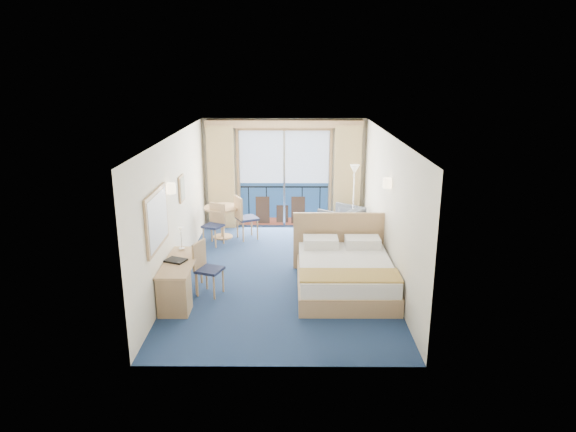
% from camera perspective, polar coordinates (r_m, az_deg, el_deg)
% --- Properties ---
extents(floor, '(6.50, 6.50, 0.00)m').
position_cam_1_polar(floor, '(10.11, -0.65, -6.40)').
color(floor, navy).
rests_on(floor, ground).
extents(room_walls, '(4.04, 6.54, 2.72)m').
position_cam_1_polar(room_walls, '(9.57, -0.68, 3.47)').
color(room_walls, white).
rests_on(room_walls, ground).
extents(balcony_door, '(2.36, 0.03, 2.52)m').
position_cam_1_polar(balcony_door, '(12.85, -0.45, 3.88)').
color(balcony_door, navy).
rests_on(balcony_door, room_walls).
extents(curtain_left, '(0.65, 0.22, 2.55)m').
position_cam_1_polar(curtain_left, '(12.79, -7.41, 4.29)').
color(curtain_left, tan).
rests_on(curtain_left, room_walls).
extents(curtain_right, '(0.65, 0.22, 2.55)m').
position_cam_1_polar(curtain_right, '(12.75, 6.57, 4.28)').
color(curtain_right, tan).
rests_on(curtain_right, room_walls).
extents(pelmet, '(3.80, 0.25, 0.18)m').
position_cam_1_polar(pelmet, '(12.50, -0.44, 10.21)').
color(pelmet, tan).
rests_on(pelmet, room_walls).
extents(mirror, '(0.05, 1.25, 0.95)m').
position_cam_1_polar(mirror, '(8.45, -14.35, -0.38)').
color(mirror, tan).
rests_on(mirror, room_walls).
extents(wall_print, '(0.04, 0.42, 0.52)m').
position_cam_1_polar(wall_print, '(10.27, -11.71, 3.00)').
color(wall_print, tan).
rests_on(wall_print, room_walls).
extents(sconce_left, '(0.18, 0.18, 0.18)m').
position_cam_1_polar(sconce_left, '(9.21, -12.92, 3.01)').
color(sconce_left, beige).
rests_on(sconce_left, room_walls).
extents(sconce_right, '(0.18, 0.18, 0.18)m').
position_cam_1_polar(sconce_right, '(9.57, 11.02, 3.61)').
color(sconce_right, beige).
rests_on(sconce_right, room_walls).
extents(bed, '(1.84, 2.19, 1.16)m').
position_cam_1_polar(bed, '(9.37, 6.29, -6.26)').
color(bed, tan).
rests_on(bed, ground).
extents(nightstand, '(0.40, 0.38, 0.52)m').
position_cam_1_polar(nightstand, '(10.76, 8.95, -3.69)').
color(nightstand, '#A28256').
rests_on(nightstand, ground).
extents(phone, '(0.21, 0.19, 0.08)m').
position_cam_1_polar(phone, '(10.62, 9.02, -2.24)').
color(phone, white).
rests_on(phone, nightstand).
extents(armchair, '(1.18, 1.17, 0.77)m').
position_cam_1_polar(armchair, '(12.05, 5.95, -0.77)').
color(armchair, '#494F59').
rests_on(armchair, ground).
extents(floor_lamp, '(0.24, 0.24, 1.74)m').
position_cam_1_polar(floor_lamp, '(11.98, 7.36, 3.68)').
color(floor_lamp, silver).
rests_on(floor_lamp, ground).
extents(desk, '(0.52, 1.50, 0.71)m').
position_cam_1_polar(desk, '(8.73, -12.37, -7.81)').
color(desk, tan).
rests_on(desk, ground).
extents(desk_chair, '(0.54, 0.53, 0.96)m').
position_cam_1_polar(desk_chair, '(9.18, -9.18, -5.39)').
color(desk_chair, '#1C2343').
rests_on(desk_chair, ground).
extents(folder, '(0.41, 0.36, 0.03)m').
position_cam_1_polar(folder, '(8.98, -12.37, -4.84)').
color(folder, black).
rests_on(folder, desk).
extents(desk_lamp, '(0.11, 0.11, 0.41)m').
position_cam_1_polar(desk_lamp, '(9.41, -11.82, -1.94)').
color(desk_lamp, silver).
rests_on(desk_lamp, desk).
extents(round_table, '(0.84, 0.84, 0.75)m').
position_cam_1_polar(round_table, '(12.12, -7.33, 0.20)').
color(round_table, tan).
rests_on(round_table, ground).
extents(table_chair_a, '(0.61, 0.60, 1.04)m').
position_cam_1_polar(table_chair_a, '(11.94, -4.97, 0.09)').
color(table_chair_a, '#1C2343').
rests_on(table_chair_a, ground).
extents(table_chair_b, '(0.54, 0.54, 0.93)m').
position_cam_1_polar(table_chair_b, '(11.72, -8.11, -0.62)').
color(table_chair_b, '#1C2343').
rests_on(table_chair_b, ground).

